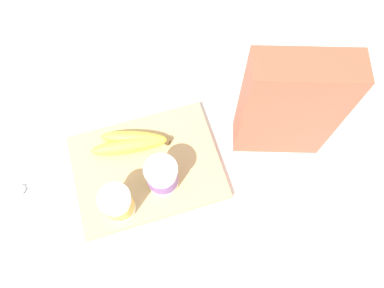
{
  "coord_description": "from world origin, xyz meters",
  "views": [
    {
      "loc": [
        -0.02,
        0.29,
        0.79
      ],
      "look_at": [
        -0.11,
        0.0,
        0.07
      ],
      "focal_mm": 34.11,
      "sensor_mm": 36.0,
      "label": 1
    }
  ],
  "objects_px": {
    "cutting_board": "(147,167)",
    "spoon": "(29,184)",
    "banana_bunch": "(132,142)",
    "cereal_box": "(289,108)",
    "yogurt_cup_front": "(162,176)",
    "yogurt_cup_back": "(118,204)"
  },
  "relations": [
    {
      "from": "yogurt_cup_back",
      "to": "banana_bunch",
      "type": "distance_m",
      "value": 0.15
    },
    {
      "from": "cutting_board",
      "to": "banana_bunch",
      "type": "relative_size",
      "value": 1.79
    },
    {
      "from": "yogurt_cup_front",
      "to": "banana_bunch",
      "type": "xyz_separation_m",
      "value": [
        0.04,
        -0.11,
        -0.03
      ]
    },
    {
      "from": "cutting_board",
      "to": "yogurt_cup_back",
      "type": "height_order",
      "value": "yogurt_cup_back"
    },
    {
      "from": "banana_bunch",
      "to": "cutting_board",
      "type": "bearing_deg",
      "value": 107.02
    },
    {
      "from": "cutting_board",
      "to": "cereal_box",
      "type": "height_order",
      "value": "cereal_box"
    },
    {
      "from": "yogurt_cup_front",
      "to": "banana_bunch",
      "type": "distance_m",
      "value": 0.12
    },
    {
      "from": "yogurt_cup_front",
      "to": "cereal_box",
      "type": "bearing_deg",
      "value": -172.67
    },
    {
      "from": "cutting_board",
      "to": "yogurt_cup_back",
      "type": "distance_m",
      "value": 0.12
    },
    {
      "from": "banana_bunch",
      "to": "spoon",
      "type": "height_order",
      "value": "banana_bunch"
    },
    {
      "from": "cereal_box",
      "to": "yogurt_cup_front",
      "type": "xyz_separation_m",
      "value": [
        0.28,
        0.04,
        -0.08
      ]
    },
    {
      "from": "yogurt_cup_back",
      "to": "spoon",
      "type": "height_order",
      "value": "yogurt_cup_back"
    },
    {
      "from": "cutting_board",
      "to": "spoon",
      "type": "xyz_separation_m",
      "value": [
        0.26,
        -0.04,
        -0.0
      ]
    },
    {
      "from": "cereal_box",
      "to": "spoon",
      "type": "xyz_separation_m",
      "value": [
        0.57,
        -0.05,
        -0.14
      ]
    },
    {
      "from": "cutting_board",
      "to": "yogurt_cup_front",
      "type": "height_order",
      "value": "yogurt_cup_front"
    },
    {
      "from": "spoon",
      "to": "yogurt_cup_back",
      "type": "bearing_deg",
      "value": 147.46
    },
    {
      "from": "yogurt_cup_back",
      "to": "cutting_board",
      "type": "bearing_deg",
      "value": -133.38
    },
    {
      "from": "yogurt_cup_back",
      "to": "spoon",
      "type": "bearing_deg",
      "value": -32.54
    },
    {
      "from": "cutting_board",
      "to": "yogurt_cup_front",
      "type": "distance_m",
      "value": 0.08
    },
    {
      "from": "yogurt_cup_back",
      "to": "banana_bunch",
      "type": "xyz_separation_m",
      "value": [
        -0.06,
        -0.14,
        -0.03
      ]
    },
    {
      "from": "cutting_board",
      "to": "banana_bunch",
      "type": "height_order",
      "value": "banana_bunch"
    },
    {
      "from": "cutting_board",
      "to": "spoon",
      "type": "distance_m",
      "value": 0.26
    }
  ]
}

